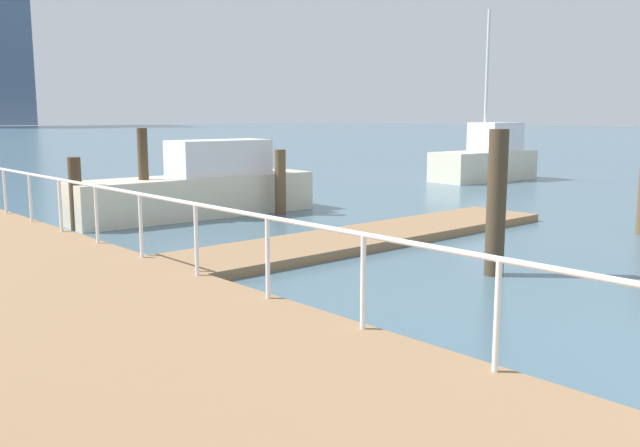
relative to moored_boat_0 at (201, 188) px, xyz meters
The scene contains 9 objects.
ground_plane 4.58m from the moored_boat_0, 110.37° to the left, with size 300.00×300.00×0.00m, color #476675.
floating_dock 5.70m from the moored_boat_0, 85.47° to the right, with size 11.04×2.00×0.18m, color #93704C.
boardwalk_railing 8.10m from the moored_boat_0, 125.74° to the right, with size 0.06×28.95×1.08m.
dock_piling_1 1.70m from the moored_boat_0, behind, with size 0.26×0.26×2.39m, color #473826.
dock_piling_2 2.15m from the moored_boat_0, 36.44° to the right, with size 0.31×0.31×1.79m, color brown.
dock_piling_3 3.48m from the moored_boat_0, behind, with size 0.30×0.30×1.74m, color #473826.
dock_piling_4 9.35m from the moored_boat_0, 90.15° to the right, with size 0.33×0.33×2.49m, color #473826.
moored_boat_0 is the anchor object (origin of this frame).
moored_boat_1 14.45m from the moored_boat_0, ahead, with size 5.00×2.19×6.92m.
Camera 1 is at (-8.33, -0.13, 2.73)m, focal length 38.42 mm.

